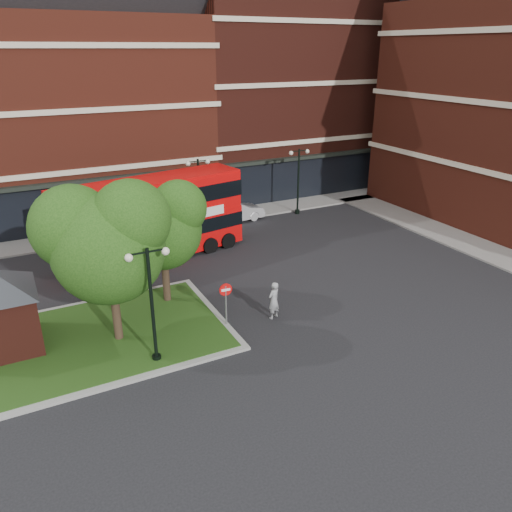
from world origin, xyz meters
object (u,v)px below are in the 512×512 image
bus (152,214)px  car_white (234,212)px  car_silver (104,228)px  woman (274,300)px

bus → car_white: (7.22, 4.12, -2.08)m
bus → car_silver: size_ratio=3.20×
car_silver → car_white: bearing=-96.1°
woman → car_silver: (-4.88, 14.83, -0.31)m
car_white → car_silver: bearing=77.1°
bus → car_silver: (-1.97, 5.17, -2.22)m
bus → car_silver: bearing=100.0°
bus → car_white: size_ratio=2.54×
car_silver → woman: bearing=-161.4°
woman → car_white: (4.31, 13.79, -0.17)m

